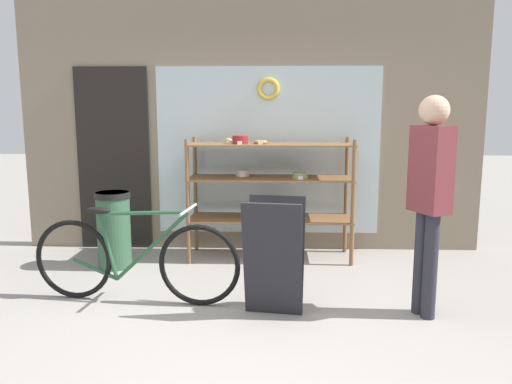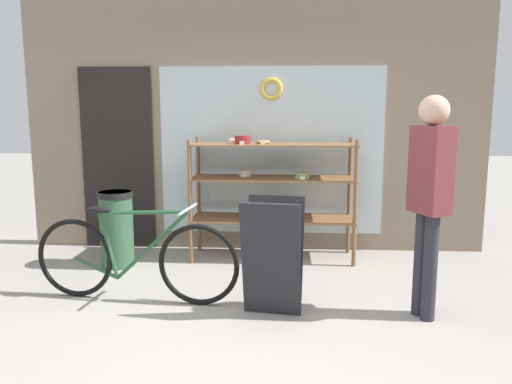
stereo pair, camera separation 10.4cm
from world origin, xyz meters
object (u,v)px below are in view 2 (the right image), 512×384
Objects in this scene: bicycle at (134,258)px; pedestrian at (430,189)px; trash_bin at (117,226)px; sandwich_board at (273,257)px; display_case at (271,182)px.

bicycle is 1.04× the size of pedestrian.
pedestrian is (2.37, -0.20, 0.65)m from bicycle.
trash_bin is at bearing 123.33° from bicycle.
sandwich_board is 1.31m from pedestrian.
display_case is at bearing 56.53° from bicycle.
trash_bin is (-2.84, 1.14, -0.60)m from pedestrian.
pedestrian is 3.12m from trash_bin.
sandwich_board is (0.06, -1.54, -0.37)m from display_case.
display_case reaches higher than sandwich_board.
bicycle reaches higher than trash_bin.
sandwich_board reaches higher than trash_bin.
display_case is 1.90× the size of sandwich_board.
display_case is 1.69m from trash_bin.
bicycle is at bearing 178.24° from sandwich_board.
pedestrian reaches higher than bicycle.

